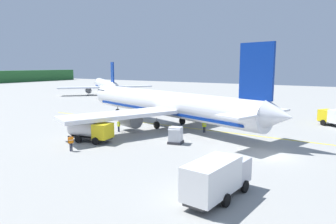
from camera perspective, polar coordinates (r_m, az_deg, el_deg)
The scene contains 11 objects.
ground at distance 64.80m, azimuth -27.56°, elevation -0.81°, with size 240.00×320.00×0.20m, color #999993.
airliner_foreground at distance 48.21m, azimuth -0.37°, elevation 1.46°, with size 34.03×40.69×11.90m.
airliner_mid_apron at distance 102.84m, azimuth -11.32°, elevation 4.80°, with size 25.59×29.65×10.18m.
service_truck_fuel at distance 22.61m, azimuth 9.02°, elevation -11.57°, with size 6.83×2.90×2.92m.
service_truck_catering at distance 39.53m, azimuth -13.89°, elevation -3.31°, with size 2.97×5.88×2.40m.
service_truck_pushback at distance 53.98m, azimuth 12.38°, elevation -0.33°, with size 5.51×5.14×2.49m.
cargo_container_near at distance 37.61m, azimuth 1.41°, elevation -4.27°, with size 1.98×1.98×2.12m.
crew_marshaller at distance 43.88m, azimuth 6.64°, elevation -2.51°, with size 0.48×0.48×1.65m.
crew_loader_left at distance 35.91m, azimuth -17.32°, elevation -5.18°, with size 0.60×0.36×1.79m.
crew_loader_right at distance 44.68m, azimuth -9.00°, elevation -2.40°, with size 0.31×0.62×1.61m.
apron_guide_line at distance 46.80m, azimuth 4.44°, elevation -2.99°, with size 0.30×60.00×0.01m, color yellow.
Camera 1 is at (-32.32, -7.37, 9.36)m, focal length 33.40 mm.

